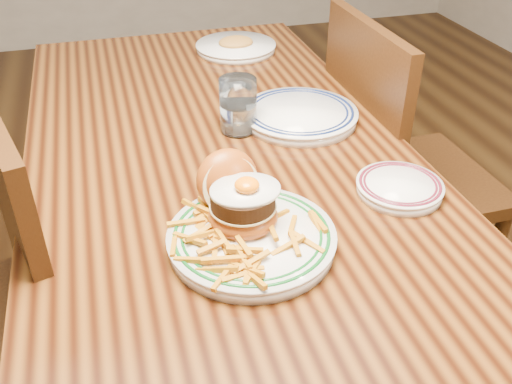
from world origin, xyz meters
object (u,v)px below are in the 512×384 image
object	(u,v)px
chair_right	(394,170)
side_plate	(400,187)
main_plate	(247,223)
table	(217,174)

from	to	relation	value
chair_right	side_plate	bearing A→B (deg)	59.36
main_plate	side_plate	distance (m)	0.34
chair_right	side_plate	xyz separation A→B (m)	(-0.24, -0.42, 0.25)
table	chair_right	xyz separation A→B (m)	(0.55, 0.11, -0.15)
table	side_plate	xyz separation A→B (m)	(0.31, -0.31, 0.10)
side_plate	main_plate	bearing A→B (deg)	-177.04
chair_right	side_plate	size ratio (longest dim) A/B	5.54
table	main_plate	world-z (taller)	main_plate
chair_right	table	bearing A→B (deg)	11.05
table	side_plate	world-z (taller)	side_plate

